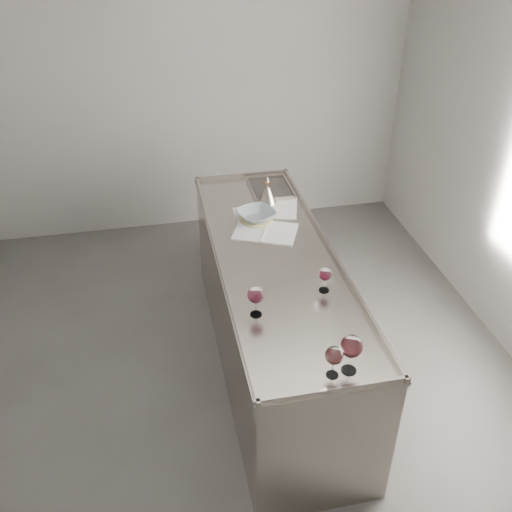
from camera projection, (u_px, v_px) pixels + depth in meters
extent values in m
cube|color=#494745|center=(211.00, 405.00, 3.85)|extent=(4.50, 5.00, 0.02)
cube|color=gray|center=(166.00, 87.00, 5.12)|extent=(4.50, 0.02, 2.80)
cube|color=gray|center=(274.00, 314.00, 3.92)|extent=(0.75, 2.40, 0.92)
cube|color=gray|center=(276.00, 257.00, 3.66)|extent=(0.77, 2.42, 0.02)
cube|color=gray|center=(334.00, 390.00, 2.68)|extent=(0.77, 0.02, 0.03)
cube|color=gray|center=(242.00, 175.00, 4.62)|extent=(0.77, 0.02, 0.03)
cube|color=gray|center=(219.00, 261.00, 3.59)|extent=(0.02, 2.42, 0.03)
cube|color=gray|center=(330.00, 248.00, 3.71)|extent=(0.02, 2.42, 0.03)
cube|color=#595654|center=(270.00, 190.00, 4.44)|extent=(0.30, 0.38, 0.01)
cylinder|color=white|center=(256.00, 314.00, 3.17)|extent=(0.07, 0.07, 0.00)
cylinder|color=white|center=(256.00, 307.00, 3.14)|extent=(0.01, 0.01, 0.09)
ellipsoid|color=white|center=(256.00, 295.00, 3.09)|extent=(0.10, 0.10, 0.10)
cylinder|color=#3C0816|center=(256.00, 298.00, 3.10)|extent=(0.07, 0.07, 0.02)
cylinder|color=white|center=(332.00, 375.00, 2.78)|extent=(0.06, 0.06, 0.00)
cylinder|color=white|center=(333.00, 368.00, 2.76)|extent=(0.01, 0.01, 0.08)
ellipsoid|color=white|center=(334.00, 355.00, 2.71)|extent=(0.09, 0.09, 0.09)
cylinder|color=#350709|center=(334.00, 359.00, 2.72)|extent=(0.06, 0.06, 0.02)
cylinder|color=white|center=(349.00, 370.00, 2.81)|extent=(0.08, 0.08, 0.00)
cylinder|color=white|center=(350.00, 362.00, 2.78)|extent=(0.01, 0.01, 0.10)
ellipsoid|color=white|center=(352.00, 346.00, 2.72)|extent=(0.11, 0.11, 0.12)
cylinder|color=#38070B|center=(351.00, 350.00, 2.73)|extent=(0.08, 0.08, 0.02)
cylinder|color=white|center=(324.00, 290.00, 3.35)|extent=(0.06, 0.06, 0.00)
cylinder|color=white|center=(324.00, 284.00, 3.33)|extent=(0.01, 0.01, 0.08)
ellipsoid|color=white|center=(325.00, 274.00, 3.29)|extent=(0.08, 0.08, 0.08)
cylinder|color=#360713|center=(325.00, 277.00, 3.30)|extent=(0.06, 0.06, 0.02)
cube|color=silver|center=(250.00, 230.00, 3.92)|extent=(0.30, 0.35, 0.01)
cube|color=silver|center=(280.00, 233.00, 3.88)|extent=(0.30, 0.35, 0.01)
cylinder|color=white|center=(265.00, 231.00, 3.90)|extent=(0.13, 0.27, 0.01)
cube|color=silver|center=(281.00, 208.00, 4.19)|extent=(0.31, 0.38, 0.00)
cube|color=silver|center=(248.00, 215.00, 4.09)|extent=(0.19, 0.27, 0.00)
cylinder|color=beige|center=(256.00, 220.00, 4.02)|extent=(0.29, 0.29, 0.02)
imported|color=gray|center=(256.00, 215.00, 4.00)|extent=(0.33, 0.33, 0.06)
cone|color=#AEA59B|center=(267.00, 195.00, 4.23)|extent=(0.15, 0.15, 0.13)
cylinder|color=#AEA59B|center=(267.00, 185.00, 4.19)|extent=(0.03, 0.03, 0.03)
cylinder|color=#B36631|center=(267.00, 182.00, 4.18)|extent=(0.04, 0.04, 0.02)
cone|color=#AEA59B|center=(267.00, 179.00, 4.16)|extent=(0.03, 0.03, 0.04)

